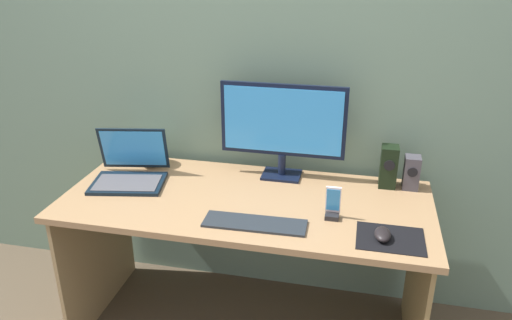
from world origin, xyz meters
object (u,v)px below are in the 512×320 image
Objects in this scene: monitor at (283,125)px; speaker_right at (411,173)px; keyboard_external at (255,223)px; mouse at (383,234)px; laptop at (130,171)px; fishbowl at (151,152)px; phone_in_dock at (333,207)px; speaker_near_monitor at (389,167)px.

speaker_right is (0.59, 0.00, -0.18)m from monitor.
keyboard_external is 0.49m from mouse.
keyboard_external is (-0.03, -0.46, -0.25)m from monitor.
monitor is at bearing 85.32° from keyboard_external.
keyboard_external is 4.05× the size of mouse.
laptop reaches higher than fishbowl.
monitor reaches higher than laptop.
speaker_right reaches higher than phone_in_dock.
phone_in_dock reaches higher than keyboard_external.
monitor is at bearing 16.48° from laptop.
laptop is at bearing -96.82° from fishbowl.
mouse is at bearing -13.04° from laptop.
keyboard_external is 2.91× the size of phone_in_dock.
fishbowl is 0.37× the size of keyboard_external.
phone_in_dock is at bearing -19.94° from fishbowl.
keyboard_external is (-0.51, -0.46, -0.09)m from speaker_near_monitor.
phone_in_dock is at bearing -52.25° from monitor.
fishbowl is 1.50× the size of mouse.
mouse is (-0.02, -0.46, -0.08)m from speaker_near_monitor.
monitor is 1.56× the size of laptop.
speaker_near_monitor is 1.28× the size of fishbowl.
monitor is 0.69m from mouse.
speaker_right is 1.53× the size of mouse.
mouse is at bearing -92.95° from speaker_near_monitor.
speaker_near_monitor is 0.52× the size of laptop.
monitor is 4.13× the size of phone_in_dock.
laptop reaches higher than speaker_right.
monitor is 0.48m from phone_in_dock.
laptop is at bearing 156.48° from keyboard_external.
fishbowl is at bearing 156.43° from mouse.
speaker_near_monitor reaches higher than fishbowl.
monitor is 0.61m from speaker_right.
speaker_near_monitor reaches higher than speaker_right.
speaker_near_monitor is 1.14m from fishbowl.
monitor is at bearing -179.92° from speaker_right.
phone_in_dock is (0.27, -0.34, -0.21)m from monitor.
speaker_near_monitor is (-0.10, 0.00, 0.02)m from speaker_right.
fishbowl is at bearing 142.63° from keyboard_external.
monitor reaches higher than mouse.
laptop is 2.65× the size of phone_in_dock.
monitor is 0.51m from speaker_near_monitor.
phone_in_dock is at bearing -122.53° from speaker_near_monitor.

